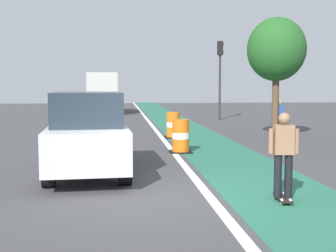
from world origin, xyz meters
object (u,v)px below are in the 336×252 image
traffic_barrel_front (181,137)px  traffic_light_corner (220,66)px  skateboarder_on_lane (284,154)px  delivery_truck_down_block (104,91)px  parked_suv_nearest (88,132)px  pedestrian_crossing (279,118)px  traffic_barrel_mid (173,125)px  street_tree_sidewalk (276,50)px

traffic_barrel_front → traffic_light_corner: 15.04m
skateboarder_on_lane → delivery_truck_down_block: delivery_truck_down_block is taller
parked_suv_nearest → traffic_barrel_front: bearing=49.7°
traffic_barrel_front → pedestrian_crossing: pedestrian_crossing is taller
pedestrian_crossing → traffic_barrel_mid: bearing=171.4°
skateboarder_on_lane → street_tree_sidewalk: 10.68m
traffic_barrel_mid → delivery_truck_down_block: size_ratio=0.14×
traffic_barrel_mid → pedestrian_crossing: size_ratio=0.68×
skateboarder_on_lane → traffic_barrel_front: (-1.10, 6.40, -0.38)m
traffic_barrel_mid → street_tree_sidewalk: (4.16, -0.87, 3.14)m
delivery_truck_down_block → traffic_light_corner: (7.83, -8.30, 1.65)m
skateboarder_on_lane → traffic_light_corner: bearing=80.6°
skateboarder_on_lane → traffic_barrel_mid: 10.68m
parked_suv_nearest → traffic_light_corner: 18.95m
skateboarder_on_lane → street_tree_sidewalk: (3.32, 9.77, 2.76)m
traffic_barrel_front → traffic_barrel_mid: size_ratio=1.00×
parked_suv_nearest → delivery_truck_down_block: 25.65m
traffic_light_corner → delivery_truck_down_block: bearing=133.3°
traffic_barrel_front → street_tree_sidewalk: size_ratio=0.22×
pedestrian_crossing → street_tree_sidewalk: bearing=-139.2°
delivery_truck_down_block → traffic_light_corner: 11.53m
traffic_light_corner → street_tree_sidewalk: traffic_light_corner is taller
parked_suv_nearest → delivery_truck_down_block: (-0.57, 25.63, 0.81)m
traffic_barrel_mid → traffic_light_corner: traffic_light_corner is taller
traffic_barrel_mid → pedestrian_crossing: pedestrian_crossing is taller
parked_suv_nearest → traffic_barrel_mid: size_ratio=4.31×
traffic_barrel_mid → traffic_light_corner: 11.08m
traffic_barrel_front → skateboarder_on_lane: bearing=-80.3°
traffic_barrel_front → delivery_truck_down_block: delivery_truck_down_block is taller
traffic_barrel_front → street_tree_sidewalk: (4.41, 3.38, 3.14)m
traffic_barrel_mid → traffic_light_corner: (4.22, 9.81, 2.97)m
traffic_barrel_front → pedestrian_crossing: size_ratio=0.68×
skateboarder_on_lane → delivery_truck_down_block: (-4.45, 28.75, 0.94)m
skateboarder_on_lane → pedestrian_crossing: 10.59m
skateboarder_on_lane → delivery_truck_down_block: size_ratio=0.22×
pedestrian_crossing → street_tree_sidewalk: size_ratio=0.32×
street_tree_sidewalk → skateboarder_on_lane: bearing=-108.7°
pedestrian_crossing → traffic_barrel_front: bearing=-142.4°
traffic_barrel_mid → traffic_light_corner: bearing=66.7°
traffic_barrel_front → delivery_truck_down_block: 22.64m
skateboarder_on_lane → parked_suv_nearest: (-3.88, 3.12, 0.12)m
skateboarder_on_lane → delivery_truck_down_block: 29.11m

